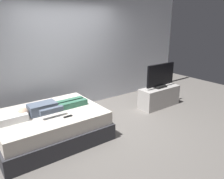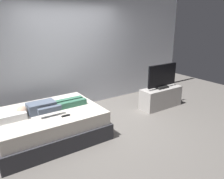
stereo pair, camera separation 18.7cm
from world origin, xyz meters
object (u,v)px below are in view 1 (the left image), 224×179
at_px(pillow, 11,118).
at_px(tv_stand, 159,97).
at_px(person, 50,107).
at_px(bed, 50,126).
at_px(tv, 160,76).
at_px(remote, 68,116).

bearing_deg(pillow, tv_stand, -1.49).
distance_m(person, tv_stand, 2.82).
height_order(bed, tv, tv).
distance_m(bed, remote, 0.52).
distance_m(remote, tv_stand, 2.68).
height_order(person, tv_stand, person).
relative_size(pillow, remote, 3.20).
relative_size(person, remote, 8.40).
distance_m(pillow, remote, 0.91).
bearing_deg(pillow, person, 0.27).
distance_m(person, remote, 0.44).
bearing_deg(bed, pillow, 180.00).
bearing_deg(remote, pillow, 153.70).
xyz_separation_m(bed, person, (0.03, 0.00, 0.36)).
distance_m(tv_stand, tv, 0.53).
relative_size(pillow, person, 0.38).
xyz_separation_m(pillow, person, (0.66, 0.00, 0.02)).
distance_m(bed, tv_stand, 2.83).
relative_size(pillow, tv, 0.55).
height_order(pillow, tv, tv).
bearing_deg(tv, person, 178.09).
bearing_deg(person, tv, -1.91).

